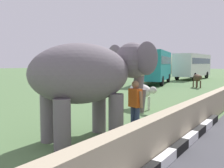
# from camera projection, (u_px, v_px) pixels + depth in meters

# --- Properties ---
(barrier_parapet) EXTENTS (28.00, 0.36, 1.00)m
(barrier_parapet) POSITION_uv_depth(u_px,v_px,m) (135.00, 150.00, 4.83)
(barrier_parapet) COLOR tan
(barrier_parapet) RESTS_ON ground_plane
(elephant) EXTENTS (4.07, 3.04, 2.87)m
(elephant) POSITION_uv_depth(u_px,v_px,m) (93.00, 75.00, 7.19)
(elephant) COLOR slate
(elephant) RESTS_ON ground_plane
(person_handler) EXTENTS (0.35, 0.64, 1.66)m
(person_handler) POSITION_uv_depth(u_px,v_px,m) (135.00, 104.00, 7.83)
(person_handler) COLOR navy
(person_handler) RESTS_ON ground_plane
(bus_teal) EXTENTS (8.39, 4.43, 3.50)m
(bus_teal) POSITION_uv_depth(u_px,v_px,m) (155.00, 65.00, 26.70)
(bus_teal) COLOR teal
(bus_teal) RESTS_ON ground_plane
(bus_white) EXTENTS (9.33, 2.73, 3.50)m
(bus_white) POSITION_uv_depth(u_px,v_px,m) (193.00, 64.00, 34.96)
(bus_white) COLOR silver
(bus_white) RESTS_ON ground_plane
(cow_near) EXTENTS (1.14, 1.90, 1.23)m
(cow_near) POSITION_uv_depth(u_px,v_px,m) (141.00, 91.00, 11.87)
(cow_near) COLOR beige
(cow_near) RESTS_ON ground_plane
(cow_mid) EXTENTS (1.81, 1.39, 1.23)m
(cow_mid) POSITION_uv_depth(u_px,v_px,m) (197.00, 78.00, 22.51)
(cow_mid) COLOR #473323
(cow_mid) RESTS_ON ground_plane
(hill_east) EXTENTS (31.80, 25.44, 12.21)m
(hill_east) POSITION_uv_depth(u_px,v_px,m) (135.00, 72.00, 64.94)
(hill_east) COLOR #69735A
(hill_east) RESTS_ON ground_plane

